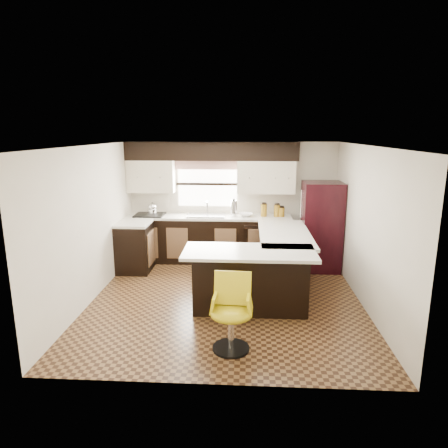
# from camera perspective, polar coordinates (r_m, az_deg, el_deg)

# --- Properties ---
(floor) EXTENTS (4.40, 4.40, 0.00)m
(floor) POSITION_cam_1_polar(r_m,az_deg,el_deg) (6.46, 0.30, -10.66)
(floor) COLOR #49301A
(floor) RESTS_ON ground
(ceiling) EXTENTS (4.40, 4.40, 0.00)m
(ceiling) POSITION_cam_1_polar(r_m,az_deg,el_deg) (5.91, 0.33, 11.14)
(ceiling) COLOR silver
(ceiling) RESTS_ON wall_back
(wall_back) EXTENTS (4.40, 0.00, 4.40)m
(wall_back) POSITION_cam_1_polar(r_m,az_deg,el_deg) (8.23, 1.14, 3.31)
(wall_back) COLOR beige
(wall_back) RESTS_ON floor
(wall_front) EXTENTS (4.40, 0.00, 4.40)m
(wall_front) POSITION_cam_1_polar(r_m,az_deg,el_deg) (3.97, -1.39, -7.63)
(wall_front) COLOR beige
(wall_front) RESTS_ON floor
(wall_left) EXTENTS (0.00, 4.40, 4.40)m
(wall_left) POSITION_cam_1_polar(r_m,az_deg,el_deg) (6.53, -18.42, 0.02)
(wall_left) COLOR beige
(wall_left) RESTS_ON floor
(wall_right) EXTENTS (0.00, 4.40, 4.40)m
(wall_right) POSITION_cam_1_polar(r_m,az_deg,el_deg) (6.32, 19.69, -0.49)
(wall_right) COLOR beige
(wall_right) RESTS_ON floor
(base_cab_back) EXTENTS (3.30, 0.60, 0.90)m
(base_cab_back) POSITION_cam_1_polar(r_m,az_deg,el_deg) (8.13, -2.14, -2.24)
(base_cab_back) COLOR black
(base_cab_back) RESTS_ON floor
(base_cab_left) EXTENTS (0.60, 0.70, 0.90)m
(base_cab_left) POSITION_cam_1_polar(r_m,az_deg,el_deg) (7.76, -12.60, -3.31)
(base_cab_left) COLOR black
(base_cab_left) RESTS_ON floor
(counter_back) EXTENTS (3.30, 0.60, 0.04)m
(counter_back) POSITION_cam_1_polar(r_m,az_deg,el_deg) (8.02, -2.17, 1.01)
(counter_back) COLOR silver
(counter_back) RESTS_ON base_cab_back
(counter_left) EXTENTS (0.60, 0.70, 0.04)m
(counter_left) POSITION_cam_1_polar(r_m,az_deg,el_deg) (7.64, -12.77, 0.09)
(counter_left) COLOR silver
(counter_left) RESTS_ON base_cab_left
(soffit) EXTENTS (3.40, 0.35, 0.36)m
(soffit) POSITION_cam_1_polar(r_m,az_deg,el_deg) (7.97, -1.80, 10.36)
(soffit) COLOR black
(soffit) RESTS_ON wall_back
(upper_cab_left) EXTENTS (0.94, 0.35, 0.64)m
(upper_cab_left) POSITION_cam_1_polar(r_m,az_deg,el_deg) (8.21, -10.35, 6.74)
(upper_cab_left) COLOR beige
(upper_cab_left) RESTS_ON wall_back
(upper_cab_right) EXTENTS (1.14, 0.35, 0.64)m
(upper_cab_right) POSITION_cam_1_polar(r_m,az_deg,el_deg) (7.98, 6.02, 6.70)
(upper_cab_right) COLOR beige
(upper_cab_right) RESTS_ON wall_back
(window_pane) EXTENTS (1.20, 0.02, 0.90)m
(window_pane) POSITION_cam_1_polar(r_m,az_deg,el_deg) (8.19, -2.37, 5.73)
(window_pane) COLOR white
(window_pane) RESTS_ON wall_back
(valance) EXTENTS (1.30, 0.06, 0.18)m
(valance) POSITION_cam_1_polar(r_m,az_deg,el_deg) (8.11, -2.43, 8.42)
(valance) COLOR #D19B93
(valance) RESTS_ON wall_back
(sink) EXTENTS (0.75, 0.45, 0.03)m
(sink) POSITION_cam_1_polar(r_m,az_deg,el_deg) (7.99, -2.55, 1.25)
(sink) COLOR #B2B2B7
(sink) RESTS_ON counter_back
(dishwasher) EXTENTS (0.58, 0.03, 0.78)m
(dishwasher) POSITION_cam_1_polar(r_m,az_deg,el_deg) (7.83, 4.97, -3.05)
(dishwasher) COLOR black
(dishwasher) RESTS_ON floor
(cooktop) EXTENTS (0.58, 0.50, 0.02)m
(cooktop) POSITION_cam_1_polar(r_m,az_deg,el_deg) (8.19, -10.57, 1.31)
(cooktop) COLOR black
(cooktop) RESTS_ON counter_back
(peninsula_long) EXTENTS (0.60, 1.95, 0.90)m
(peninsula_long) POSITION_cam_1_polar(r_m,az_deg,el_deg) (6.90, 8.11, -5.21)
(peninsula_long) COLOR black
(peninsula_long) RESTS_ON floor
(peninsula_return) EXTENTS (1.65, 0.60, 0.90)m
(peninsula_return) POSITION_cam_1_polar(r_m,az_deg,el_deg) (5.96, 3.77, -8.12)
(peninsula_return) COLOR black
(peninsula_return) RESTS_ON floor
(counter_pen_long) EXTENTS (0.84, 1.95, 0.04)m
(counter_pen_long) POSITION_cam_1_polar(r_m,az_deg,el_deg) (6.77, 8.66, -1.41)
(counter_pen_long) COLOR silver
(counter_pen_long) RESTS_ON peninsula_long
(counter_pen_return) EXTENTS (1.89, 0.84, 0.04)m
(counter_pen_return) POSITION_cam_1_polar(r_m,az_deg,el_deg) (5.71, 3.64, -4.03)
(counter_pen_return) COLOR silver
(counter_pen_return) RESTS_ON peninsula_return
(refrigerator) EXTENTS (0.72, 0.69, 1.68)m
(refrigerator) POSITION_cam_1_polar(r_m,az_deg,el_deg) (7.78, 13.68, -0.33)
(refrigerator) COLOR black
(refrigerator) RESTS_ON floor
(bar_chair) EXTENTS (0.53, 0.53, 0.94)m
(bar_chair) POSITION_cam_1_polar(r_m,az_deg,el_deg) (4.90, 1.02, -12.75)
(bar_chair) COLOR gold
(bar_chair) RESTS_ON floor
(kettle) EXTENTS (0.18, 0.18, 0.24)m
(kettle) POSITION_cam_1_polar(r_m,az_deg,el_deg) (8.15, -10.20, 2.22)
(kettle) COLOR silver
(kettle) RESTS_ON cooktop
(percolator) EXTENTS (0.13, 0.13, 0.32)m
(percolator) POSITION_cam_1_polar(r_m,az_deg,el_deg) (7.95, 1.42, 2.25)
(percolator) COLOR silver
(percolator) RESTS_ON counter_back
(mixing_bowl) EXTENTS (0.27, 0.27, 0.07)m
(mixing_bowl) POSITION_cam_1_polar(r_m,az_deg,el_deg) (7.97, 3.14, 1.34)
(mixing_bowl) COLOR white
(mixing_bowl) RESTS_ON counter_back
(canister_large) EXTENTS (0.12, 0.12, 0.25)m
(canister_large) POSITION_cam_1_polar(r_m,az_deg,el_deg) (7.98, 5.71, 1.96)
(canister_large) COLOR olive
(canister_large) RESTS_ON counter_back
(canister_med) EXTENTS (0.12, 0.12, 0.23)m
(canister_med) POSITION_cam_1_polar(r_m,az_deg,el_deg) (7.99, 7.57, 1.89)
(canister_med) COLOR olive
(canister_med) RESTS_ON counter_back
(canister_small) EXTENTS (0.13, 0.13, 0.18)m
(canister_small) POSITION_cam_1_polar(r_m,az_deg,el_deg) (8.01, 8.17, 1.70)
(canister_small) COLOR olive
(canister_small) RESTS_ON counter_back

